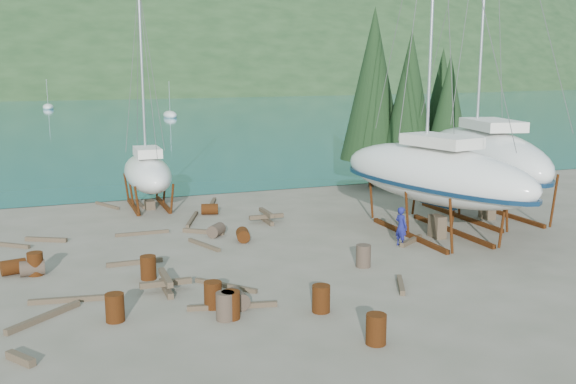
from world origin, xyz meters
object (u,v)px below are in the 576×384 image
object	(u,v)px
small_sailboat_shore	(147,172)
worker	(401,227)
large_sailboat_near	(433,173)
large_sailboat_far	(483,156)

from	to	relation	value
small_sailboat_shore	worker	bearing A→B (deg)	-52.19
large_sailboat_near	worker	bearing A→B (deg)	-164.11
large_sailboat_near	large_sailboat_far	world-z (taller)	large_sailboat_far
large_sailboat_far	worker	world-z (taller)	large_sailboat_far
large_sailboat_near	large_sailboat_far	distance (m)	5.15
small_sailboat_shore	worker	xyz separation A→B (m)	(9.09, -11.95, -1.12)
small_sailboat_shore	large_sailboat_far	bearing A→B (deg)	-27.14
small_sailboat_shore	worker	size ratio (longest dim) A/B	6.94
large_sailboat_near	worker	world-z (taller)	large_sailboat_near
small_sailboat_shore	large_sailboat_near	bearing A→B (deg)	-42.73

